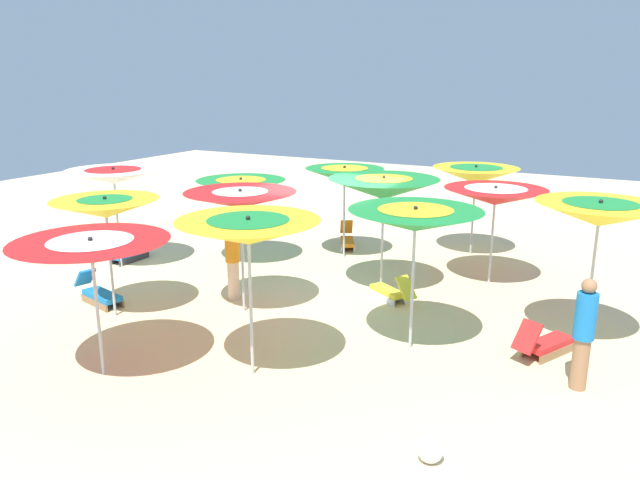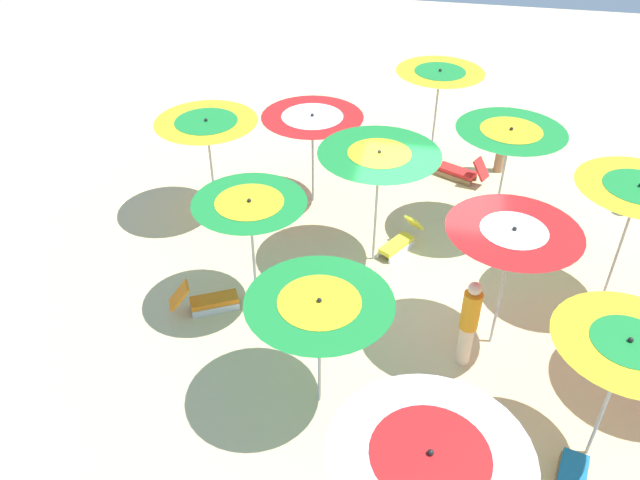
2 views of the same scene
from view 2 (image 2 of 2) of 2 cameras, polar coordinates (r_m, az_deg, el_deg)
name	(u,v)px [view 2 (image 2 of 2)]	position (r m, az deg, el deg)	size (l,w,h in m)	color
ground	(417,291)	(12.55, 8.54, -4.52)	(38.88, 38.88, 0.04)	beige
beach_umbrella_0	(429,464)	(7.23, 9.60, -18.91)	(2.20, 2.20, 2.42)	#B2B2B7
beach_umbrella_1	(626,351)	(9.17, 25.47, -8.85)	(1.95, 1.95, 2.34)	#B2B2B7
beach_umbrella_3	(319,310)	(9.15, -0.06, -6.19)	(2.14, 2.14, 2.12)	#B2B2B7
beach_umbrella_4	(513,238)	(10.40, 16.66, 0.16)	(2.11, 2.11, 2.44)	#B2B2B7
beach_umbrella_5	(637,196)	(12.15, 26.23, 3.54)	(2.12, 2.12, 2.51)	#B2B2B7
beach_umbrella_6	(250,210)	(10.89, -6.22, 2.62)	(1.95, 1.95, 2.34)	#B2B2B7
beach_umbrella_7	(379,163)	(12.00, 5.22, 6.79)	(2.29, 2.29, 2.50)	#B2B2B7
beach_umbrella_8	(510,138)	(13.38, 16.44, 8.65)	(2.17, 2.17, 2.46)	#B2B2B7
beach_umbrella_9	(207,130)	(13.73, -9.96, 9.59)	(2.14, 2.14, 2.32)	#B2B2B7
beach_umbrella_10	(312,124)	(14.04, -0.68, 10.25)	(2.20, 2.20, 2.19)	#B2B2B7
beach_umbrella_11	(439,79)	(15.66, 10.51, 13.83)	(2.04, 2.04, 2.54)	#B2B2B7
lounger_1	(461,171)	(16.07, 12.34, 5.94)	(1.28, 0.88, 0.70)	olive
lounger_2	(400,241)	(13.40, 7.04, -0.13)	(0.87, 1.18, 0.64)	silver
lounger_4	(208,300)	(12.05, -9.91, -5.26)	(1.25, 0.89, 0.67)	silver
beachgoer_0	(469,322)	(10.71, 13.02, -7.09)	(0.30, 0.30, 1.71)	beige
beachgoer_1	(504,139)	(16.35, 15.93, 8.61)	(0.30, 0.30, 1.70)	#A3704C
beach_ball	(625,207)	(16.01, 25.34, 2.67)	(0.32, 0.32, 0.32)	white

